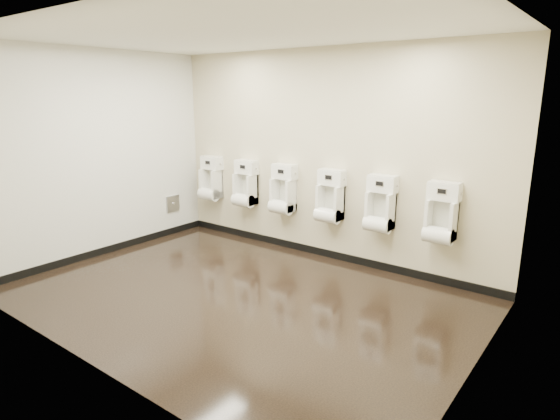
# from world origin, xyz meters

# --- Properties ---
(ground) EXTENTS (5.00, 3.50, 0.00)m
(ground) POSITION_xyz_m (0.00, 0.00, 0.00)
(ground) COLOR black
(ground) RESTS_ON ground
(ceiling) EXTENTS (5.00, 3.50, 0.00)m
(ceiling) POSITION_xyz_m (0.00, 0.00, 2.80)
(ceiling) COLOR silver
(back_wall) EXTENTS (5.00, 0.02, 2.80)m
(back_wall) POSITION_xyz_m (0.00, 1.75, 1.40)
(back_wall) COLOR beige
(back_wall) RESTS_ON ground
(front_wall) EXTENTS (5.00, 0.02, 2.80)m
(front_wall) POSITION_xyz_m (0.00, -1.75, 1.40)
(front_wall) COLOR beige
(front_wall) RESTS_ON ground
(left_wall) EXTENTS (0.02, 3.50, 2.80)m
(left_wall) POSITION_xyz_m (-2.50, 0.00, 1.40)
(left_wall) COLOR beige
(left_wall) RESTS_ON ground
(right_wall) EXTENTS (0.02, 3.50, 2.80)m
(right_wall) POSITION_xyz_m (2.50, 0.00, 1.40)
(right_wall) COLOR beige
(right_wall) RESTS_ON ground
(tile_overlay_left) EXTENTS (0.01, 3.50, 2.80)m
(tile_overlay_left) POSITION_xyz_m (-2.50, 0.00, 1.40)
(tile_overlay_left) COLOR silver
(tile_overlay_left) RESTS_ON ground
(skirting_back) EXTENTS (5.00, 0.02, 0.10)m
(skirting_back) POSITION_xyz_m (0.00, 1.74, 0.05)
(skirting_back) COLOR black
(skirting_back) RESTS_ON ground
(skirting_left) EXTENTS (0.02, 3.50, 0.10)m
(skirting_left) POSITION_xyz_m (-2.49, 0.00, 0.05)
(skirting_left) COLOR black
(skirting_left) RESTS_ON ground
(access_panel) EXTENTS (0.04, 0.25, 0.25)m
(access_panel) POSITION_xyz_m (-2.48, 1.20, 0.50)
(access_panel) COLOR #9E9EA3
(access_panel) RESTS_ON left_wall
(urinal_0) EXTENTS (0.37, 0.28, 0.69)m
(urinal_0) POSITION_xyz_m (-2.04, 1.63, 0.84)
(urinal_0) COLOR white
(urinal_0) RESTS_ON back_wall
(urinal_1) EXTENTS (0.37, 0.28, 0.69)m
(urinal_1) POSITION_xyz_m (-1.31, 1.63, 0.84)
(urinal_1) COLOR white
(urinal_1) RESTS_ON back_wall
(urinal_2) EXTENTS (0.37, 0.28, 0.69)m
(urinal_2) POSITION_xyz_m (-0.59, 1.63, 0.84)
(urinal_2) COLOR white
(urinal_2) RESTS_ON back_wall
(urinal_3) EXTENTS (0.37, 0.28, 0.69)m
(urinal_3) POSITION_xyz_m (0.18, 1.63, 0.84)
(urinal_3) COLOR white
(urinal_3) RESTS_ON back_wall
(urinal_4) EXTENTS (0.37, 0.28, 0.69)m
(urinal_4) POSITION_xyz_m (0.91, 1.63, 0.84)
(urinal_4) COLOR white
(urinal_4) RESTS_ON back_wall
(urinal_5) EXTENTS (0.37, 0.28, 0.69)m
(urinal_5) POSITION_xyz_m (1.66, 1.63, 0.84)
(urinal_5) COLOR white
(urinal_5) RESTS_ON back_wall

